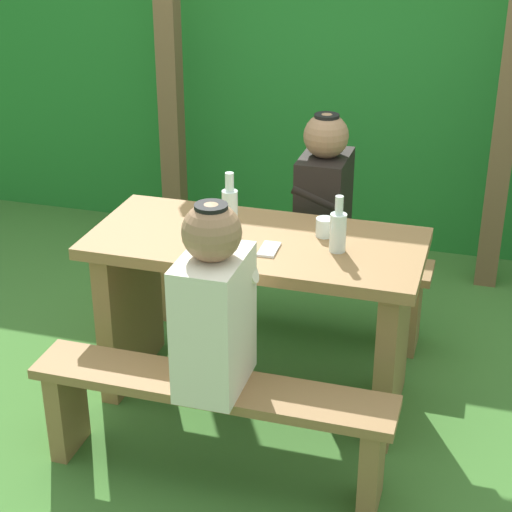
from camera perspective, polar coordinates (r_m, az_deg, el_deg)
The scene contains 13 objects.
ground_plane at distance 3.89m, azimuth -0.00°, elevation -9.21°, with size 12.00×12.00×0.00m, color #3E712E.
hedge_backdrop at distance 5.62m, azimuth 6.83°, elevation 11.14°, with size 6.40×1.07×1.69m, color #217329.
pergola_post_left at distance 5.02m, azimuth -5.83°, elevation 11.33°, with size 0.12×0.12×2.00m, color brown.
pergola_post_right at distance 4.67m, azimuth 16.63°, elevation 9.33°, with size 0.12×0.12×2.00m, color brown.
picnic_table at distance 3.62m, azimuth -0.00°, elevation -2.39°, with size 1.40×0.64×0.77m.
bench_near at distance 3.24m, azimuth -3.04°, elevation -10.35°, with size 1.40×0.24×0.44m.
bench_far at distance 4.22m, azimuth 2.30°, elevation -1.28°, with size 1.40×0.24×0.44m.
person_white_shirt at distance 3.00m, azimuth -2.88°, elevation -3.31°, with size 0.25×0.35×0.72m.
person_black_coat at distance 4.01m, azimuth 4.62°, elevation 4.23°, with size 0.25×0.35×0.72m.
drinking_glass at distance 3.53m, azimuth 4.68°, elevation 1.96°, with size 0.08×0.08×0.08m, color silver.
bottle_left at distance 3.37m, azimuth 5.58°, elevation 1.78°, with size 0.07×0.07×0.24m.
bottle_right at distance 3.54m, azimuth -1.78°, elevation 3.31°, with size 0.07×0.07×0.26m.
cell_phone at distance 3.40m, azimuth 0.89°, elevation 0.46°, with size 0.07×0.14×0.01m, color silver.
Camera 1 is at (0.91, -3.07, 2.20)m, focal length 59.04 mm.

